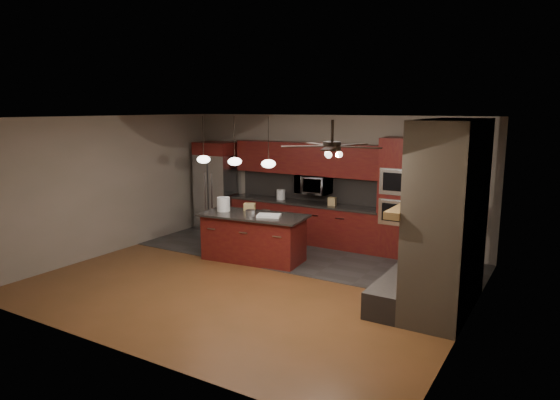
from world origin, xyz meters
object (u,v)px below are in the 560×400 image
Objects in this scene: refrigerator at (217,186)px; paint_tray at (269,216)px; oven_tower at (401,198)px; white_bucket at (224,204)px; paint_can at (250,213)px; cardboard_box at (250,207)px; counter_bucket at (281,195)px; counter_box at (332,201)px; kitchen_island at (253,237)px; microwave at (314,185)px.

paint_tray is at bearing -33.54° from refrigerator.
white_bucket is at bearing -149.79° from oven_tower.
refrigerator is 7.67× the size of white_bucket.
paint_can is 0.41× the size of paint_tray.
cardboard_box is (-0.66, 0.31, 0.05)m from paint_tray.
white_bucket reaches higher than counter_bucket.
white_bucket is 0.53m from cardboard_box.
oven_tower is 10.60× the size of counter_bucket.
oven_tower is at bearing 19.70° from paint_tray.
cardboard_box is (1.89, -1.37, -0.08)m from refrigerator.
paint_can is at bearing -123.45° from counter_box.
white_bucket is 1.25× the size of counter_bucket.
paint_tray is (1.06, 0.02, -0.12)m from white_bucket.
refrigerator reaches higher than white_bucket.
white_bucket is at bearing -98.67° from counter_bucket.
paint_tray is at bearing 1.02° from white_bucket.
counter_bucket is (1.76, 0.08, -0.06)m from refrigerator.
refrigerator is at bearing 118.84° from cardboard_box.
paint_can is 0.55m from cardboard_box.
kitchen_island is 12.18× the size of paint_can.
kitchen_island is 4.99× the size of paint_tray.
kitchen_island is at bearing 102.98° from paint_can.
refrigerator is 3.05m from paint_tray.
microwave is at bearing 2.93° from refrigerator.
microwave reaches higher than counter_bucket.
refrigerator is (-2.56, -0.13, -0.23)m from microwave.
oven_tower is at bearing -7.02° from counter_box.
paint_tray is 1.94× the size of cardboard_box.
oven_tower is 8.51× the size of white_bucket.
oven_tower is at bearing 39.07° from paint_can.
refrigerator is 3.06m from counter_box.
paint_can is 0.79× the size of counter_bucket.
microwave is 1.67m from cardboard_box.
oven_tower is at bearing 0.93° from refrigerator.
counter_box reaches higher than paint_tray.
paint_tray is 0.73m from cardboard_box.
cardboard_box is (0.40, 0.33, -0.07)m from white_bucket.
oven_tower is 1.10× the size of kitchen_island.
oven_tower is 3.02m from cardboard_box.
microwave is 0.86m from counter_bucket.
white_bucket is (1.48, -1.70, -0.01)m from refrigerator.
white_bucket is (-1.08, -1.83, -0.24)m from microwave.
microwave is at bearing 3.56° from counter_bucket.
oven_tower reaches higher than cardboard_box.
microwave is at bearing 71.66° from kitchen_island.
microwave is 2.01m from paint_can.
kitchen_island is at bearing -102.28° from microwave.
paint_tray is (2.54, -1.68, -0.13)m from refrigerator.
cardboard_box is at bearing -138.62° from counter_box.
white_bucket is at bearing 170.94° from paint_can.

